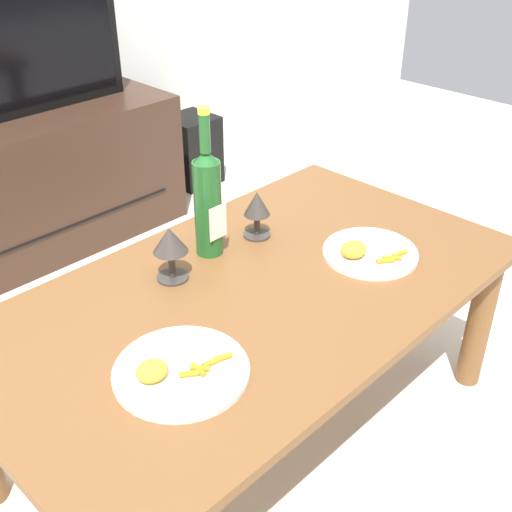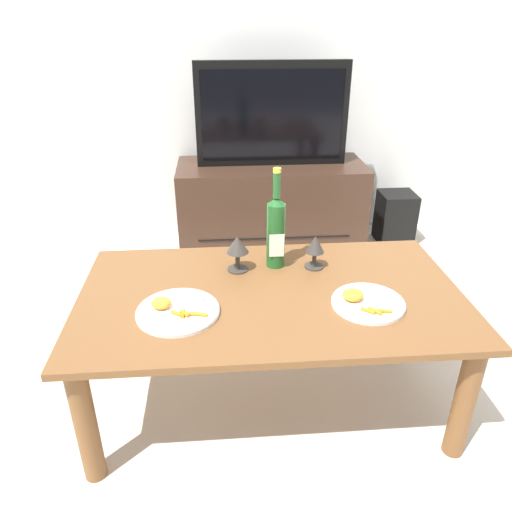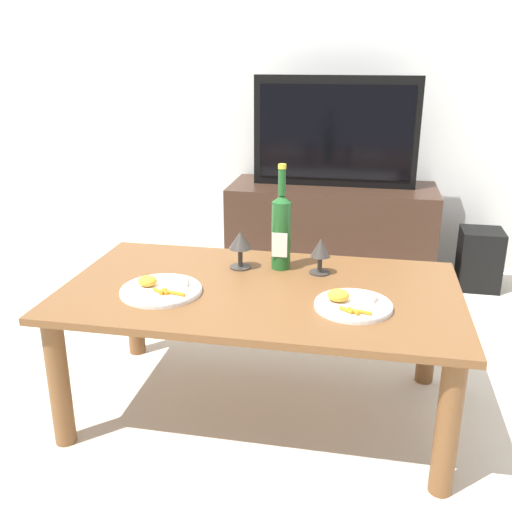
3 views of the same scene
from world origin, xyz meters
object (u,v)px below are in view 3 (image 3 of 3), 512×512
object	(u,v)px
tv_stand	(331,233)
dinner_plate_right	(352,304)
dining_table	(260,308)
goblet_right	(320,250)
dinner_plate_left	(161,289)
wine_bottle	(281,229)
goblet_left	(240,243)
tv_screen	(335,132)
floor_speaker	(479,259)

from	to	relation	value
tv_stand	dinner_plate_right	distance (m)	1.49
dining_table	goblet_right	bearing A→B (deg)	43.10
dinner_plate_left	wine_bottle	bearing A→B (deg)	40.66
tv_stand	wine_bottle	xyz separation A→B (m)	(-0.11, -1.16, 0.36)
dining_table	goblet_left	size ratio (longest dim) A/B	9.61
wine_bottle	goblet_right	bearing A→B (deg)	-10.85
goblet_left	dinner_plate_right	distance (m)	0.51
tv_screen	goblet_right	distance (m)	1.21
goblet_right	goblet_left	bearing A→B (deg)	180.00
goblet_right	dinner_plate_left	world-z (taller)	goblet_right
floor_speaker	dinner_plate_right	world-z (taller)	dinner_plate_right
tv_screen	goblet_left	distance (m)	1.24
floor_speaker	dinner_plate_left	xyz separation A→B (m)	(-1.28, -1.48, 0.33)
dining_table	goblet_left	bearing A→B (deg)	122.06
tv_stand	dinner_plate_right	bearing A→B (deg)	-83.61
floor_speaker	goblet_right	size ratio (longest dim) A/B	2.52
goblet_right	dinner_plate_right	xyz separation A→B (m)	(0.13, -0.28, -0.08)
tv_screen	dinner_plate_right	bearing A→B (deg)	-83.60
tv_stand	dinner_plate_left	xyz separation A→B (m)	(-0.47, -1.46, 0.22)
dining_table	dinner_plate_left	world-z (taller)	dinner_plate_left
goblet_right	dinner_plate_right	size ratio (longest dim) A/B	0.53
floor_speaker	goblet_left	distance (m)	1.66
floor_speaker	tv_screen	bearing A→B (deg)	-178.04
goblet_left	dinner_plate_left	xyz separation A→B (m)	(-0.21, -0.28, -0.09)
tv_screen	goblet_right	xyz separation A→B (m)	(0.04, -1.18, -0.27)
goblet_right	dinner_plate_left	size ratio (longest dim) A/B	0.48
tv_stand	dinner_plate_right	xyz separation A→B (m)	(0.16, -1.46, 0.22)
dining_table	goblet_right	size ratio (longest dim) A/B	10.21
floor_speaker	dinner_plate_right	bearing A→B (deg)	-113.13
dining_table	floor_speaker	size ratio (longest dim) A/B	4.05
dining_table	floor_speaker	world-z (taller)	dining_table
goblet_right	dinner_plate_right	world-z (taller)	goblet_right
wine_bottle	tv_stand	bearing A→B (deg)	84.58
dining_table	tv_stand	distance (m)	1.37
dining_table	tv_stand	xyz separation A→B (m)	(0.15, 1.36, -0.13)
tv_screen	dinner_plate_left	distance (m)	1.57
wine_bottle	dinner_plate_left	distance (m)	0.49
tv_screen	floor_speaker	size ratio (longest dim) A/B	2.65
dining_table	wine_bottle	world-z (taller)	wine_bottle
dining_table	tv_stand	size ratio (longest dim) A/B	1.19
dinner_plate_left	dining_table	bearing A→B (deg)	18.22
tv_stand	goblet_left	bearing A→B (deg)	-102.21
wine_bottle	goblet_left	size ratio (longest dim) A/B	2.78
floor_speaker	dinner_plate_left	bearing A→B (deg)	-130.26
tv_screen	dinner_plate_left	bearing A→B (deg)	-107.69
dinner_plate_left	dinner_plate_right	bearing A→B (deg)	-0.00
dinner_plate_left	tv_stand	bearing A→B (deg)	72.33
wine_bottle	goblet_right	xyz separation A→B (m)	(0.15, -0.03, -0.06)
tv_screen	goblet_right	size ratio (longest dim) A/B	6.69
goblet_left	tv_stand	bearing A→B (deg)	77.79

